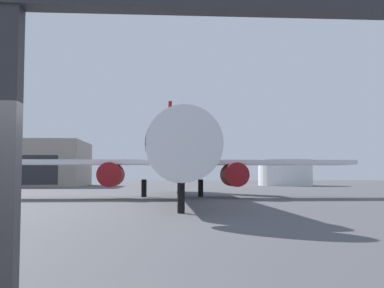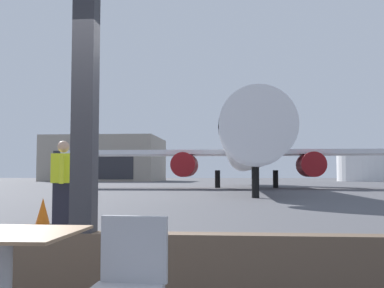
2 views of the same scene
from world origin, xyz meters
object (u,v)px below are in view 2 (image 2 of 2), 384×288
object	(u,v)px
cafe_chair_window_right	(128,278)
traffic_cone	(43,212)
fuel_storage_tank	(366,168)
dining_table	(5,283)
distant_hangar	(107,159)
ground_crew_worker	(63,186)
airplane	(247,148)

from	to	relation	value
cafe_chair_window_right	traffic_cone	distance (m)	8.18
cafe_chair_window_right	fuel_storage_tank	world-z (taller)	fuel_storage_tank
dining_table	traffic_cone	distance (m)	7.80
dining_table	fuel_storage_tank	distance (m)	81.68
dining_table	distant_hangar	bearing A→B (deg)	104.93
dining_table	ground_crew_worker	bearing A→B (deg)	107.35
ground_crew_worker	traffic_cone	bearing A→B (deg)	123.96
traffic_cone	distant_hangar	world-z (taller)	distant_hangar
ground_crew_worker	traffic_cone	distance (m)	1.85
airplane	fuel_storage_tank	bearing A→B (deg)	64.68
distant_hangar	cafe_chair_window_right	bearing A→B (deg)	-74.56
traffic_cone	distant_hangar	bearing A→B (deg)	104.29
distant_hangar	ground_crew_worker	bearing A→B (deg)	-75.26
dining_table	ground_crew_worker	distance (m)	6.12
cafe_chair_window_right	airplane	bearing A→B (deg)	87.33
dining_table	fuel_storage_tank	xyz separation A→B (m)	(23.26, 78.28, 1.80)
cafe_chair_window_right	fuel_storage_tank	xyz separation A→B (m)	(22.49, 78.36, 1.73)
airplane	traffic_cone	world-z (taller)	airplane
cafe_chair_window_right	distant_hangar	distance (m)	81.24
airplane	distant_hangar	bearing A→B (deg)	117.78
dining_table	airplane	bearing A→B (deg)	86.04
dining_table	ground_crew_worker	xyz separation A→B (m)	(-1.82, 5.83, 0.44)
ground_crew_worker	distant_hangar	xyz separation A→B (m)	(-19.02, 72.33, 2.86)
ground_crew_worker	fuel_storage_tank	size ratio (longest dim) A/B	0.18
distant_hangar	dining_table	bearing A→B (deg)	-75.07
dining_table	traffic_cone	xyz separation A→B (m)	(-2.80, 7.28, -0.17)
airplane	traffic_cone	bearing A→B (deg)	-100.88
ground_crew_worker	traffic_cone	size ratio (longest dim) A/B	2.89
airplane	fuel_storage_tank	distance (m)	48.88
distant_hangar	fuel_storage_tank	world-z (taller)	distant_hangar
traffic_cone	cafe_chair_window_right	bearing A→B (deg)	-64.17
dining_table	traffic_cone	world-z (taller)	dining_table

